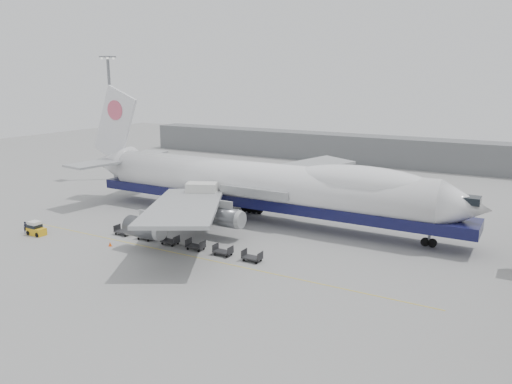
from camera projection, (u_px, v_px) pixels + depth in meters
The scene contains 15 objects.
ground at pixel (215, 242), 66.07m from camera, with size 260.00×260.00×0.00m, color gray.
apron_line at pixel (188, 255), 60.98m from camera, with size 60.00×0.15×0.01m, color gold.
hangar at pixel (335, 147), 129.41m from camera, with size 110.00×8.00×7.00m, color slate.
floodlight_mast at pixel (111, 112), 103.39m from camera, with size 2.40×2.40×25.43m.
airliner at pixel (263, 184), 74.66m from camera, with size 67.00×55.30×19.98m.
catering_truck at pixel (202, 200), 74.11m from camera, with size 5.33×4.59×6.06m.
baggage_tug at pixel (36, 229), 68.78m from camera, with size 2.61×1.49×1.90m.
ground_worker at pixel (26, 227), 69.52m from camera, with size 0.61×0.40×1.67m, color black.
traffic_cone at pixel (110, 244), 64.29m from camera, with size 0.42×0.42×0.61m.
dolly_0 at pixel (123, 231), 68.83m from camera, with size 2.30×1.35×1.30m.
dolly_1 at pixel (146, 236), 66.85m from camera, with size 2.30×1.35×1.30m.
dolly_2 at pixel (170, 241), 64.87m from camera, with size 2.30×1.35×1.30m.
dolly_3 at pixel (196, 246), 62.89m from camera, with size 2.30×1.35×1.30m.
dolly_4 at pixel (223, 251), 60.91m from camera, with size 2.30×1.35×1.30m.
dolly_5 at pixel (252, 257), 58.93m from camera, with size 2.30×1.35×1.30m.
Camera 1 is at (35.76, -52.02, 21.30)m, focal length 35.00 mm.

